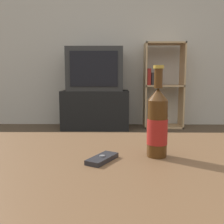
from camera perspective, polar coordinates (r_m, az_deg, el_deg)
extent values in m
cube|color=beige|center=(3.85, 0.12, 16.80)|extent=(8.00, 0.05, 2.60)
cube|color=brown|center=(0.82, -2.48, -11.47)|extent=(1.27, 0.76, 0.04)
cube|color=black|center=(3.53, -3.60, 0.57)|extent=(0.88, 0.46, 0.51)
cube|color=#2D2D2D|center=(3.50, -3.67, 9.26)|extent=(0.72, 0.44, 0.56)
cube|color=black|center=(3.28, -3.98, 9.36)|extent=(0.59, 0.01, 0.44)
cube|color=tan|center=(3.61, 7.18, 5.71)|extent=(0.02, 0.30, 1.14)
cube|color=tan|center=(3.70, 15.00, 5.55)|extent=(0.02, 0.30, 1.14)
cube|color=tan|center=(3.71, 10.91, -3.04)|extent=(0.52, 0.30, 0.02)
cube|color=tan|center=(3.65, 11.14, 5.64)|extent=(0.52, 0.30, 0.02)
cube|color=tan|center=(3.67, 11.38, 14.42)|extent=(0.52, 0.30, 0.02)
cube|color=maroon|center=(3.61, 7.90, 7.59)|extent=(0.05, 0.21, 0.22)
cube|color=#2D2828|center=(3.62, 8.86, 7.15)|extent=(0.06, 0.21, 0.17)
cube|color=maroon|center=(3.63, 9.78, 7.03)|extent=(0.05, 0.21, 0.15)
cylinder|color=#47280F|center=(0.83, 9.82, -3.60)|extent=(0.06, 0.06, 0.18)
cylinder|color=maroon|center=(0.83, 9.80, -4.20)|extent=(0.06, 0.06, 0.08)
cone|color=#47280F|center=(0.82, 9.99, 3.82)|extent=(0.06, 0.06, 0.04)
cylinder|color=#47280F|center=(0.81, 10.07, 7.21)|extent=(0.03, 0.03, 0.06)
cylinder|color=#B79333|center=(0.81, 10.13, 9.64)|extent=(0.03, 0.03, 0.01)
cube|color=#232328|center=(0.79, -2.15, -10.12)|extent=(0.10, 0.13, 0.01)
cylinder|color=slate|center=(0.79, -2.15, -9.53)|extent=(0.02, 0.02, 0.00)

